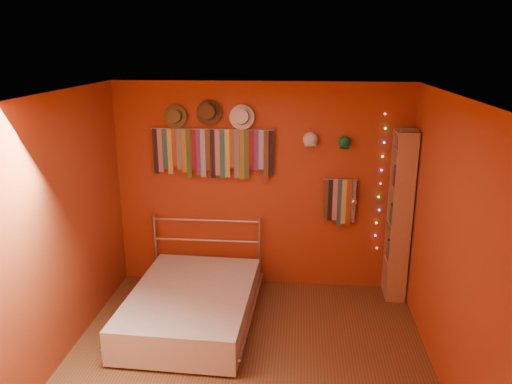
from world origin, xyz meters
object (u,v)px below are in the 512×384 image
(reading_lamp, at_px, (354,201))
(bed, at_px, (192,305))
(bookshelf, at_px, (403,216))
(tie_rack, at_px, (213,151))

(reading_lamp, height_order, bed, reading_lamp)
(reading_lamp, distance_m, bed, 2.14)
(bookshelf, distance_m, bed, 2.58)
(reading_lamp, height_order, bookshelf, bookshelf)
(tie_rack, xyz_separation_m, bed, (-0.10, -0.97, -1.48))
(bookshelf, bearing_deg, bed, -160.61)
(tie_rack, height_order, reading_lamp, tie_rack)
(tie_rack, distance_m, reading_lamp, 1.72)
(tie_rack, xyz_separation_m, bookshelf, (2.21, -0.16, -0.68))
(bookshelf, relative_size, bed, 1.07)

